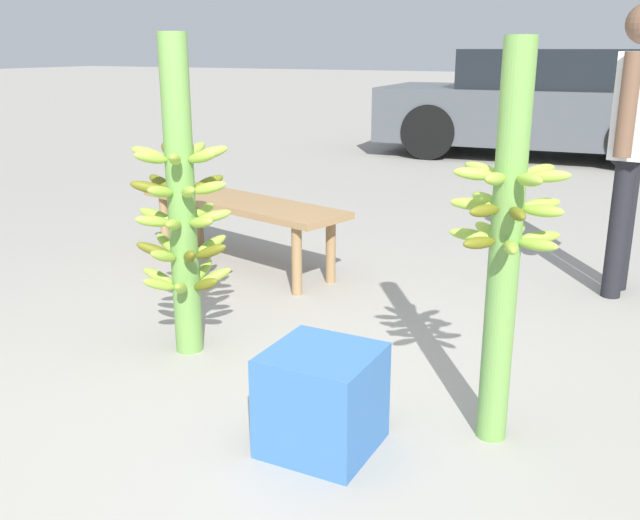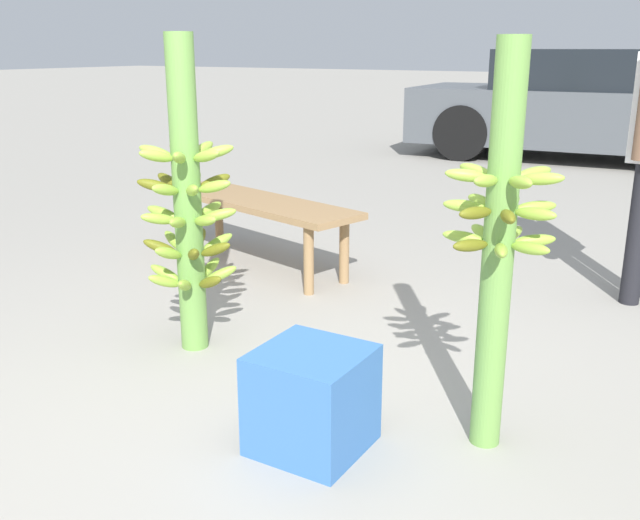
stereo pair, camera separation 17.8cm
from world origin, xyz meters
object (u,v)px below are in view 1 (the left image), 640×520
(banana_stalk_left, at_px, (182,207))
(vendor_person, at_px, (634,125))
(market_bench, at_px, (242,210))
(parked_car, at_px, (541,105))
(produce_crate, at_px, (322,400))
(banana_stalk_center, at_px, (505,241))

(banana_stalk_left, height_order, vendor_person, vendor_person)
(market_bench, relative_size, parked_car, 0.39)
(produce_crate, bearing_deg, banana_stalk_left, 153.48)
(market_bench, distance_m, parked_car, 5.98)
(vendor_person, xyz_separation_m, market_bench, (-2.20, -0.59, -0.58))
(banana_stalk_left, bearing_deg, market_bench, 112.07)
(banana_stalk_center, bearing_deg, produce_crate, -146.06)
(produce_crate, bearing_deg, banana_stalk_center, 33.94)
(parked_car, relative_size, produce_crate, 10.98)
(vendor_person, bearing_deg, parked_car, -158.49)
(vendor_person, bearing_deg, banana_stalk_left, -37.36)
(market_bench, xyz_separation_m, parked_car, (0.71, 5.93, 0.28))
(banana_stalk_left, bearing_deg, banana_stalk_center, -4.79)
(banana_stalk_center, distance_m, vendor_person, 1.96)
(banana_stalk_center, height_order, parked_car, banana_stalk_center)
(banana_stalk_left, xyz_separation_m, banana_stalk_center, (1.47, -0.12, 0.05))
(banana_stalk_center, bearing_deg, market_bench, 145.65)
(banana_stalk_left, height_order, market_bench, banana_stalk_left)
(banana_stalk_left, distance_m, produce_crate, 1.18)
(banana_stalk_center, height_order, produce_crate, banana_stalk_center)
(market_bench, xyz_separation_m, produce_crate, (1.45, -1.70, -0.20))
(banana_stalk_left, bearing_deg, produce_crate, -26.52)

